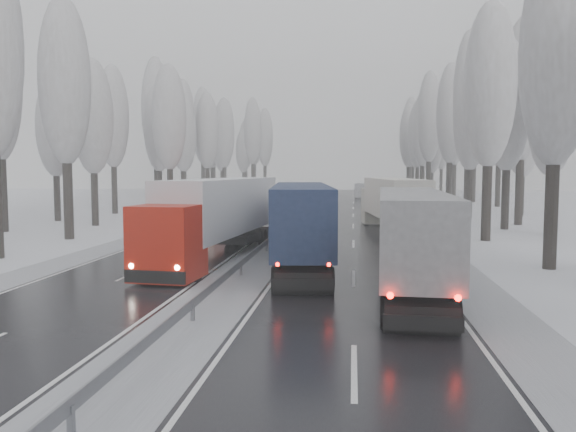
% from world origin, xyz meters
% --- Properties ---
extents(ground, '(260.00, 260.00, 0.00)m').
position_xyz_m(ground, '(0.00, 0.00, 0.00)').
color(ground, silver).
rests_on(ground, ground).
extents(carriageway_right, '(7.50, 200.00, 0.03)m').
position_xyz_m(carriageway_right, '(5.25, 30.00, 0.01)').
color(carriageway_right, black).
rests_on(carriageway_right, ground).
extents(carriageway_left, '(7.50, 200.00, 0.03)m').
position_xyz_m(carriageway_left, '(-5.25, 30.00, 0.01)').
color(carriageway_left, black).
rests_on(carriageway_left, ground).
extents(median_slush, '(3.00, 200.00, 0.04)m').
position_xyz_m(median_slush, '(0.00, 30.00, 0.02)').
color(median_slush, '#ADAFB5').
rests_on(median_slush, ground).
extents(shoulder_right, '(2.40, 200.00, 0.04)m').
position_xyz_m(shoulder_right, '(10.20, 30.00, 0.02)').
color(shoulder_right, '#ADAFB5').
rests_on(shoulder_right, ground).
extents(shoulder_left, '(2.40, 200.00, 0.04)m').
position_xyz_m(shoulder_left, '(-10.20, 30.00, 0.02)').
color(shoulder_left, '#ADAFB5').
rests_on(shoulder_left, ground).
extents(median_guardrail, '(0.12, 200.00, 0.76)m').
position_xyz_m(median_guardrail, '(0.00, 29.99, 0.60)').
color(median_guardrail, slate).
rests_on(median_guardrail, ground).
extents(tree_16, '(3.60, 3.60, 16.53)m').
position_xyz_m(tree_16, '(15.04, 15.67, 10.67)').
color(tree_16, black).
rests_on(tree_16, ground).
extents(tree_18, '(3.60, 3.60, 16.58)m').
position_xyz_m(tree_18, '(14.51, 27.03, 10.70)').
color(tree_18, black).
rests_on(tree_18, ground).
extents(tree_19, '(3.60, 3.60, 14.57)m').
position_xyz_m(tree_19, '(20.02, 31.03, 9.42)').
color(tree_19, black).
rests_on(tree_19, ground).
extents(tree_20, '(3.60, 3.60, 15.71)m').
position_xyz_m(tree_20, '(17.90, 35.17, 10.14)').
color(tree_20, black).
rests_on(tree_20, ground).
extents(tree_21, '(3.60, 3.60, 18.62)m').
position_xyz_m(tree_21, '(20.12, 39.17, 12.00)').
color(tree_21, black).
rests_on(tree_21, ground).
extents(tree_22, '(3.60, 3.60, 15.86)m').
position_xyz_m(tree_22, '(17.02, 45.60, 10.24)').
color(tree_22, black).
rests_on(tree_22, ground).
extents(tree_23, '(3.60, 3.60, 13.55)m').
position_xyz_m(tree_23, '(23.31, 49.60, 8.77)').
color(tree_23, black).
rests_on(tree_23, ground).
extents(tree_24, '(3.60, 3.60, 20.49)m').
position_xyz_m(tree_24, '(17.90, 51.02, 13.19)').
color(tree_24, black).
rests_on(tree_24, ground).
extents(tree_25, '(3.60, 3.60, 19.44)m').
position_xyz_m(tree_25, '(24.81, 55.02, 12.52)').
color(tree_25, black).
rests_on(tree_25, ground).
extents(tree_26, '(3.60, 3.60, 18.78)m').
position_xyz_m(tree_26, '(17.56, 61.27, 12.10)').
color(tree_26, black).
rests_on(tree_26, ground).
extents(tree_27, '(3.60, 3.60, 17.62)m').
position_xyz_m(tree_27, '(24.72, 65.27, 11.36)').
color(tree_27, black).
rests_on(tree_27, ground).
extents(tree_28, '(3.60, 3.60, 19.62)m').
position_xyz_m(tree_28, '(16.34, 71.95, 12.64)').
color(tree_28, black).
rests_on(tree_28, ground).
extents(tree_29, '(3.60, 3.60, 18.11)m').
position_xyz_m(tree_29, '(23.71, 75.95, 11.67)').
color(tree_29, black).
rests_on(tree_29, ground).
extents(tree_30, '(3.60, 3.60, 17.86)m').
position_xyz_m(tree_30, '(16.56, 81.70, 11.52)').
color(tree_30, black).
rests_on(tree_30, ground).
extents(tree_31, '(3.60, 3.60, 18.58)m').
position_xyz_m(tree_31, '(22.48, 85.70, 11.97)').
color(tree_31, black).
rests_on(tree_31, ground).
extents(tree_32, '(3.60, 3.60, 17.33)m').
position_xyz_m(tree_32, '(16.63, 89.21, 11.18)').
color(tree_32, black).
rests_on(tree_32, ground).
extents(tree_33, '(3.60, 3.60, 14.33)m').
position_xyz_m(tree_33, '(19.77, 93.21, 9.26)').
color(tree_33, black).
rests_on(tree_33, ground).
extents(tree_34, '(3.60, 3.60, 17.63)m').
position_xyz_m(tree_34, '(15.73, 96.32, 11.37)').
color(tree_34, black).
rests_on(tree_34, ground).
extents(tree_35, '(3.60, 3.60, 18.25)m').
position_xyz_m(tree_35, '(24.94, 100.32, 11.77)').
color(tree_35, black).
rests_on(tree_35, ground).
extents(tree_36, '(3.60, 3.60, 20.23)m').
position_xyz_m(tree_36, '(17.04, 106.16, 13.02)').
color(tree_36, black).
rests_on(tree_36, ground).
extents(tree_37, '(3.60, 3.60, 16.37)m').
position_xyz_m(tree_37, '(24.02, 110.16, 10.56)').
color(tree_37, black).
rests_on(tree_37, ground).
extents(tree_38, '(3.60, 3.60, 17.97)m').
position_xyz_m(tree_38, '(18.73, 116.73, 11.59)').
color(tree_38, black).
rests_on(tree_38, ground).
extents(tree_39, '(3.60, 3.60, 16.19)m').
position_xyz_m(tree_39, '(21.55, 120.73, 10.45)').
color(tree_39, black).
rests_on(tree_39, ground).
extents(tree_58, '(3.60, 3.60, 17.21)m').
position_xyz_m(tree_58, '(-15.13, 24.57, 11.10)').
color(tree_58, black).
rests_on(tree_58, ground).
extents(tree_60, '(3.60, 3.60, 14.84)m').
position_xyz_m(tree_60, '(-17.75, 34.20, 9.59)').
color(tree_60, black).
rests_on(tree_60, ground).
extents(tree_61, '(3.60, 3.60, 13.95)m').
position_xyz_m(tree_61, '(-23.52, 38.20, 9.02)').
color(tree_61, black).
rests_on(tree_61, ground).
extents(tree_62, '(3.60, 3.60, 16.04)m').
position_xyz_m(tree_62, '(-13.94, 43.73, 10.36)').
color(tree_62, black).
rests_on(tree_62, ground).
extents(tree_63, '(3.60, 3.60, 16.88)m').
position_xyz_m(tree_63, '(-21.85, 47.73, 10.89)').
color(tree_63, black).
rests_on(tree_63, ground).
extents(tree_64, '(3.60, 3.60, 15.42)m').
position_xyz_m(tree_64, '(-18.26, 52.71, 9.96)').
color(tree_64, black).
rests_on(tree_64, ground).
extents(tree_65, '(3.60, 3.60, 19.48)m').
position_xyz_m(tree_65, '(-20.05, 56.71, 12.55)').
color(tree_65, black).
rests_on(tree_65, ground).
extents(tree_66, '(3.60, 3.60, 15.23)m').
position_xyz_m(tree_66, '(-18.16, 62.35, 9.84)').
color(tree_66, black).
rests_on(tree_66, ground).
extents(tree_67, '(3.60, 3.60, 17.09)m').
position_xyz_m(tree_67, '(-19.54, 66.35, 11.03)').
color(tree_67, black).
rests_on(tree_67, ground).
extents(tree_68, '(3.60, 3.60, 16.65)m').
position_xyz_m(tree_68, '(-16.58, 69.11, 10.75)').
color(tree_68, black).
rests_on(tree_68, ground).
extents(tree_69, '(3.60, 3.60, 19.35)m').
position_xyz_m(tree_69, '(-21.42, 73.11, 12.46)').
color(tree_69, black).
rests_on(tree_69, ground).
extents(tree_70, '(3.60, 3.60, 17.09)m').
position_xyz_m(tree_70, '(-16.33, 79.19, 11.03)').
color(tree_70, black).
rests_on(tree_70, ground).
extents(tree_71, '(3.60, 3.60, 19.61)m').
position_xyz_m(tree_71, '(-21.09, 83.19, 12.63)').
color(tree_71, black).
rests_on(tree_71, ground).
extents(tree_72, '(3.60, 3.60, 15.11)m').
position_xyz_m(tree_72, '(-18.93, 88.54, 9.76)').
color(tree_72, black).
rests_on(tree_72, ground).
extents(tree_73, '(3.60, 3.60, 17.22)m').
position_xyz_m(tree_73, '(-21.82, 92.54, 11.11)').
color(tree_73, black).
rests_on(tree_73, ground).
extents(tree_74, '(3.60, 3.60, 19.68)m').
position_xyz_m(tree_74, '(-15.07, 99.33, 12.67)').
color(tree_74, black).
rests_on(tree_74, ground).
extents(tree_75, '(3.60, 3.60, 18.60)m').
position_xyz_m(tree_75, '(-24.20, 103.33, 11.99)').
color(tree_75, black).
rests_on(tree_75, ground).
extents(tree_76, '(3.60, 3.60, 18.55)m').
position_xyz_m(tree_76, '(-14.05, 108.72, 11.95)').
color(tree_76, black).
rests_on(tree_76, ground).
extents(tree_77, '(3.60, 3.60, 14.32)m').
position_xyz_m(tree_77, '(-19.66, 112.72, 9.26)').
color(tree_77, black).
rests_on(tree_77, ground).
extents(tree_78, '(3.60, 3.60, 19.55)m').
position_xyz_m(tree_78, '(-17.56, 115.31, 12.59)').
color(tree_78, black).
rests_on(tree_78, ground).
extents(tree_79, '(3.60, 3.60, 17.07)m').
position_xyz_m(tree_79, '(-20.33, 119.31, 11.01)').
color(tree_79, black).
rests_on(tree_79, ground).
extents(truck_grey_tarp, '(3.28, 16.01, 4.08)m').
position_xyz_m(truck_grey_tarp, '(7.60, 10.28, 2.38)').
color(truck_grey_tarp, '#454549').
rests_on(truck_grey_tarp, ground).
extents(truck_blue_box, '(4.27, 16.60, 4.22)m').
position_xyz_m(truck_blue_box, '(2.52, 15.20, 2.46)').
color(truck_blue_box, '#1D1C47').
rests_on(truck_blue_box, ground).
extents(truck_cream_box, '(4.60, 16.95, 4.31)m').
position_xyz_m(truck_cream_box, '(8.21, 31.14, 2.52)').
color(truck_cream_box, '#B4B2A0').
rests_on(truck_cream_box, ground).
extents(box_truck_distant, '(3.18, 7.43, 2.69)m').
position_xyz_m(box_truck_distant, '(7.05, 88.17, 1.37)').
color(box_truck_distant, silver).
rests_on(box_truck_distant, ground).
extents(truck_red_white, '(4.35, 17.55, 4.46)m').
position_xyz_m(truck_red_white, '(-2.29, 16.90, 2.60)').
color(truck_red_white, '#A81609').
rests_on(truck_red_white, ground).
extents(truck_red_red, '(2.89, 15.58, 3.98)m').
position_xyz_m(truck_red_red, '(-8.20, 41.51, 2.32)').
color(truck_red_red, '#AF200A').
rests_on(truck_red_red, ground).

